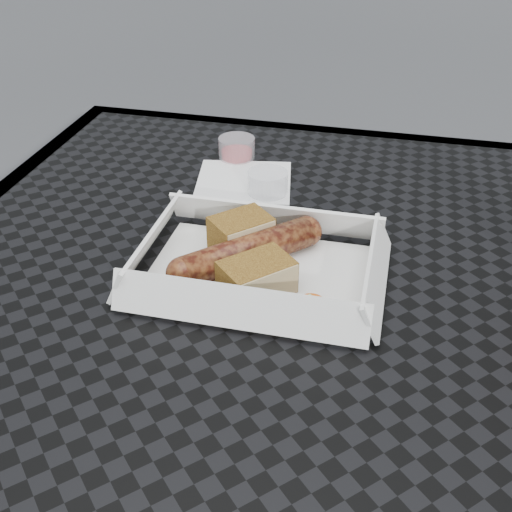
{
  "coord_description": "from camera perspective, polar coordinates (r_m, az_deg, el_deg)",
  "views": [
    {
      "loc": [
        0.1,
        -0.53,
        1.12
      ],
      "look_at": [
        -0.03,
        -0.02,
        0.78
      ],
      "focal_mm": 45.0,
      "sensor_mm": 36.0,
      "label": 1
    }
  ],
  "objects": [
    {
      "name": "food_tray",
      "position": [
        0.66,
        0.2,
        -1.57
      ],
      "size": [
        0.22,
        0.15,
        0.0
      ],
      "primitive_type": "cube",
      "color": "white",
      "rests_on": "patio_table"
    },
    {
      "name": "bratwurst",
      "position": [
        0.65,
        -0.75,
        0.4
      ],
      "size": [
        0.14,
        0.14,
        0.03
      ],
      "rotation": [
        0.0,
        0.0,
        0.79
      ],
      "color": "brown",
      "rests_on": "food_tray"
    },
    {
      "name": "bread_near",
      "position": [
        0.68,
        -1.34,
        2.02
      ],
      "size": [
        0.07,
        0.07,
        0.04
      ],
      "primitive_type": "cube",
      "rotation": [
        0.0,
        0.0,
        0.79
      ],
      "color": "brown",
      "rests_on": "food_tray"
    },
    {
      "name": "veg_garnish",
      "position": [
        0.6,
        3.84,
        -4.77
      ],
      "size": [
        0.03,
        0.03,
        0.0
      ],
      "color": "#D55009",
      "rests_on": "food_tray"
    },
    {
      "name": "condiment_cup_empty",
      "position": [
        0.8,
        1.04,
        6.51
      ],
      "size": [
        0.05,
        0.05,
        0.03
      ],
      "primitive_type": "cylinder",
      "color": "silver",
      "rests_on": "patio_table"
    },
    {
      "name": "patio_table",
      "position": [
        0.71,
        2.4,
        -6.55
      ],
      "size": [
        0.8,
        0.8,
        0.74
      ],
      "color": "black",
      "rests_on": "ground"
    },
    {
      "name": "napkin",
      "position": [
        0.83,
        -1.1,
        6.63
      ],
      "size": [
        0.14,
        0.14,
        0.0
      ],
      "primitive_type": "cube",
      "rotation": [
        0.0,
        0.0,
        0.17
      ],
      "color": "white",
      "rests_on": "patio_table"
    },
    {
      "name": "condiment_cup_sauce",
      "position": [
        0.89,
        -1.72,
        9.53
      ],
      "size": [
        0.05,
        0.05,
        0.03
      ],
      "primitive_type": "cylinder",
      "color": "#970B0F",
      "rests_on": "patio_table"
    },
    {
      "name": "bread_far",
      "position": [
        0.62,
        0.07,
        -1.89
      ],
      "size": [
        0.08,
        0.08,
        0.03
      ],
      "primitive_type": "cube",
      "rotation": [
        0.0,
        0.0,
        0.79
      ],
      "color": "brown",
      "rests_on": "food_tray"
    }
  ]
}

